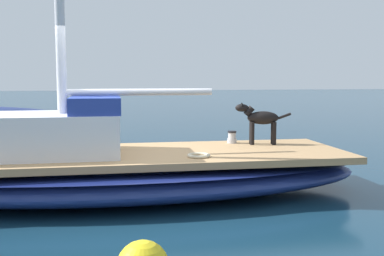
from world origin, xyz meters
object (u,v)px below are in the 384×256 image
(dog_black, at_px, (260,119))
(deck_winch, at_px, (232,137))
(sailboat_main, at_px, (126,174))
(coiled_rope, at_px, (199,155))

(dog_black, xyz_separation_m, deck_winch, (0.23, 0.42, -0.32))
(deck_winch, bearing_deg, sailboat_main, 111.04)
(dog_black, distance_m, coiled_rope, 1.69)
(sailboat_main, bearing_deg, deck_winch, -68.96)
(dog_black, relative_size, deck_winch, 4.45)
(sailboat_main, height_order, dog_black, dog_black)
(dog_black, relative_size, coiled_rope, 2.89)
(sailboat_main, bearing_deg, dog_black, -78.03)
(deck_winch, height_order, coiled_rope, deck_winch)
(coiled_rope, bearing_deg, dog_black, -50.22)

